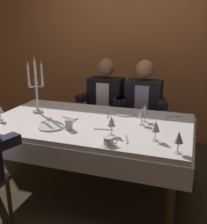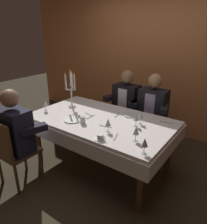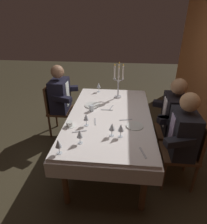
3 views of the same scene
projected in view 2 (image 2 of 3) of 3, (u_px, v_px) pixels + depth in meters
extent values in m
plane|color=#3A3321|center=(101.00, 165.00, 3.16)|extent=(12.00, 12.00, 0.00)
cube|color=#D07E47|center=(155.00, 58.00, 3.91)|extent=(6.00, 0.12, 2.70)
cube|color=white|center=(101.00, 120.00, 2.89)|extent=(1.90, 1.10, 0.04)
cube|color=white|center=(101.00, 127.00, 2.93)|extent=(1.94, 1.14, 0.18)
cylinder|color=brown|center=(38.00, 139.00, 3.16)|extent=(0.07, 0.07, 0.70)
cylinder|color=brown|center=(140.00, 184.00, 2.25)|extent=(0.07, 0.07, 0.70)
cylinder|color=brown|center=(78.00, 120.00, 3.81)|extent=(0.07, 0.07, 0.70)
cylinder|color=brown|center=(169.00, 149.00, 2.90)|extent=(0.07, 0.07, 0.70)
cylinder|color=silver|center=(72.00, 106.00, 3.29)|extent=(0.11, 0.11, 0.02)
cylinder|color=silver|center=(72.00, 97.00, 3.24)|extent=(0.02, 0.02, 0.28)
cylinder|color=silver|center=(71.00, 85.00, 3.17)|extent=(0.04, 0.04, 0.02)
cylinder|color=white|center=(71.00, 78.00, 3.13)|extent=(0.02, 0.02, 0.19)
ellipsoid|color=yellow|center=(70.00, 71.00, 3.09)|extent=(0.02, 0.02, 0.03)
cylinder|color=silver|center=(73.00, 90.00, 3.17)|extent=(0.07, 0.01, 0.01)
cylinder|color=silver|center=(75.00, 89.00, 3.14)|extent=(0.04, 0.04, 0.02)
cylinder|color=white|center=(74.00, 82.00, 3.10)|extent=(0.02, 0.02, 0.19)
ellipsoid|color=yellow|center=(74.00, 74.00, 3.06)|extent=(0.02, 0.02, 0.03)
cylinder|color=silver|center=(72.00, 89.00, 3.23)|extent=(0.05, 0.07, 0.01)
cylinder|color=silver|center=(72.00, 87.00, 3.25)|extent=(0.04, 0.04, 0.02)
cylinder|color=white|center=(72.00, 80.00, 3.21)|extent=(0.02, 0.02, 0.19)
ellipsoid|color=yellow|center=(71.00, 72.00, 3.17)|extent=(0.02, 0.02, 0.03)
cylinder|color=silver|center=(69.00, 90.00, 3.18)|extent=(0.05, 0.07, 0.01)
cylinder|color=silver|center=(66.00, 89.00, 3.16)|extent=(0.04, 0.04, 0.02)
cylinder|color=white|center=(66.00, 82.00, 3.12)|extent=(0.02, 0.02, 0.19)
ellipsoid|color=yellow|center=(65.00, 74.00, 3.07)|extent=(0.02, 0.02, 0.03)
cylinder|color=white|center=(130.00, 115.00, 2.98)|extent=(0.21, 0.21, 0.01)
cylinder|color=white|center=(73.00, 120.00, 2.83)|extent=(0.23, 0.23, 0.01)
cylinder|color=silver|center=(136.00, 126.00, 2.66)|extent=(0.06, 0.06, 0.00)
cylinder|color=silver|center=(136.00, 123.00, 2.65)|extent=(0.01, 0.01, 0.07)
cone|color=silver|center=(136.00, 117.00, 2.62)|extent=(0.07, 0.07, 0.08)
cylinder|color=#E0D172|center=(136.00, 119.00, 2.63)|extent=(0.04, 0.04, 0.03)
cylinder|color=silver|center=(144.00, 153.00, 2.09)|extent=(0.06, 0.06, 0.00)
cylinder|color=silver|center=(144.00, 149.00, 2.08)|extent=(0.01, 0.01, 0.07)
cone|color=silver|center=(145.00, 142.00, 2.05)|extent=(0.07, 0.07, 0.08)
cylinder|color=silver|center=(108.00, 131.00, 2.52)|extent=(0.06, 0.06, 0.00)
cylinder|color=silver|center=(108.00, 128.00, 2.51)|extent=(0.01, 0.01, 0.07)
cone|color=silver|center=(108.00, 122.00, 2.48)|extent=(0.07, 0.07, 0.08)
cylinder|color=silver|center=(140.00, 123.00, 2.73)|extent=(0.06, 0.06, 0.00)
cylinder|color=silver|center=(140.00, 121.00, 2.72)|extent=(0.01, 0.01, 0.07)
cone|color=silver|center=(141.00, 115.00, 2.69)|extent=(0.07, 0.07, 0.08)
cylinder|color=maroon|center=(140.00, 117.00, 2.69)|extent=(0.04, 0.04, 0.03)
cylinder|color=silver|center=(46.00, 111.00, 3.15)|extent=(0.06, 0.06, 0.00)
cylinder|color=silver|center=(46.00, 108.00, 3.13)|extent=(0.01, 0.01, 0.07)
cone|color=silver|center=(45.00, 103.00, 3.10)|extent=(0.07, 0.07, 0.08)
cylinder|color=silver|center=(135.00, 140.00, 2.32)|extent=(0.06, 0.06, 0.00)
cylinder|color=silver|center=(136.00, 137.00, 2.31)|extent=(0.01, 0.01, 0.07)
cone|color=silver|center=(136.00, 131.00, 2.28)|extent=(0.07, 0.07, 0.08)
cylinder|color=maroon|center=(136.00, 133.00, 2.29)|extent=(0.04, 0.04, 0.03)
cylinder|color=silver|center=(83.00, 120.00, 2.72)|extent=(0.07, 0.07, 0.09)
cylinder|color=white|center=(100.00, 139.00, 2.35)|extent=(0.12, 0.12, 0.01)
cylinder|color=white|center=(100.00, 137.00, 2.34)|extent=(0.08, 0.08, 0.05)
torus|color=white|center=(104.00, 138.00, 2.31)|extent=(0.04, 0.01, 0.04)
cube|color=#B7B7BC|center=(167.00, 122.00, 2.76)|extent=(0.17, 0.06, 0.01)
cube|color=#B7B7BC|center=(90.00, 117.00, 2.92)|extent=(0.02, 0.17, 0.01)
cube|color=#B7B7BC|center=(117.00, 115.00, 2.98)|extent=(0.06, 0.17, 0.01)
cube|color=#B7B7BC|center=(89.00, 114.00, 3.01)|extent=(0.17, 0.06, 0.01)
cube|color=#B7B7BC|center=(116.00, 137.00, 2.40)|extent=(0.07, 0.17, 0.01)
cube|color=#B7B7BC|center=(106.00, 126.00, 2.65)|extent=(0.17, 0.05, 0.01)
cylinder|color=brown|center=(42.00, 165.00, 2.80)|extent=(0.04, 0.04, 0.42)
cylinder|color=brown|center=(25.00, 156.00, 2.99)|extent=(0.04, 0.04, 0.42)
cylinder|color=brown|center=(17.00, 180.00, 2.53)|extent=(0.04, 0.04, 0.42)
cylinder|color=brown|center=(0.00, 169.00, 2.72)|extent=(0.04, 0.04, 0.42)
cube|color=brown|center=(19.00, 151.00, 2.68)|extent=(0.42, 0.42, 0.04)
cube|color=brown|center=(1.00, 141.00, 2.44)|extent=(0.38, 0.04, 0.44)
cube|color=black|center=(15.00, 131.00, 2.57)|extent=(0.42, 0.26, 0.54)
cube|color=white|center=(24.00, 124.00, 2.66)|extent=(0.16, 0.01, 0.40)
sphere|color=#986C4E|center=(10.00, 98.00, 2.42)|extent=(0.21, 0.21, 0.21)
cube|color=black|center=(33.00, 129.00, 2.51)|extent=(0.19, 0.34, 0.08)
cube|color=black|center=(12.00, 120.00, 2.75)|extent=(0.19, 0.34, 0.08)
cylinder|color=brown|center=(111.00, 129.00, 3.77)|extent=(0.04, 0.04, 0.42)
cylinder|color=brown|center=(129.00, 135.00, 3.58)|extent=(0.04, 0.04, 0.42)
cylinder|color=brown|center=(122.00, 123.00, 4.04)|extent=(0.04, 0.04, 0.42)
cylinder|color=brown|center=(139.00, 127.00, 3.85)|extent=(0.04, 0.04, 0.42)
cube|color=brown|center=(126.00, 116.00, 3.72)|extent=(0.42, 0.42, 0.04)
cube|color=brown|center=(132.00, 100.00, 3.78)|extent=(0.38, 0.04, 0.44)
cube|color=black|center=(126.00, 101.00, 3.62)|extent=(0.42, 0.26, 0.54)
cube|color=white|center=(122.00, 101.00, 3.51)|extent=(0.16, 0.01, 0.40)
sphere|color=#9B6F4C|center=(127.00, 77.00, 3.47)|extent=(0.21, 0.21, 0.21)
cube|color=black|center=(112.00, 97.00, 3.65)|extent=(0.19, 0.34, 0.08)
cube|color=black|center=(135.00, 102.00, 3.41)|extent=(0.19, 0.34, 0.08)
cylinder|color=brown|center=(135.00, 137.00, 3.51)|extent=(0.04, 0.04, 0.42)
cylinder|color=brown|center=(156.00, 144.00, 3.31)|extent=(0.04, 0.04, 0.42)
cylinder|color=brown|center=(145.00, 129.00, 3.78)|extent=(0.04, 0.04, 0.42)
cylinder|color=brown|center=(165.00, 135.00, 3.59)|extent=(0.04, 0.04, 0.42)
cube|color=brown|center=(151.00, 123.00, 3.46)|extent=(0.42, 0.42, 0.04)
cube|color=brown|center=(157.00, 106.00, 3.52)|extent=(0.38, 0.04, 0.44)
cube|color=black|center=(153.00, 106.00, 3.36)|extent=(0.42, 0.26, 0.54)
cube|color=#BAA9D7|center=(149.00, 107.00, 3.24)|extent=(0.16, 0.01, 0.40)
sphere|color=tan|center=(155.00, 81.00, 3.21)|extent=(0.21, 0.21, 0.21)
cube|color=black|center=(137.00, 103.00, 3.39)|extent=(0.19, 0.34, 0.08)
cube|color=black|center=(164.00, 109.00, 3.15)|extent=(0.19, 0.34, 0.08)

